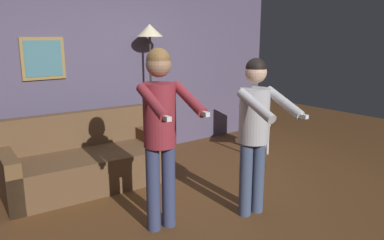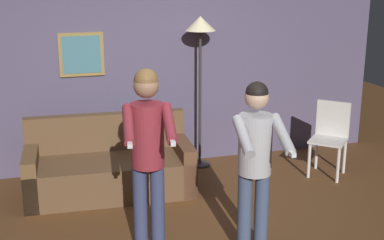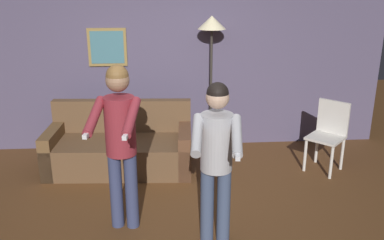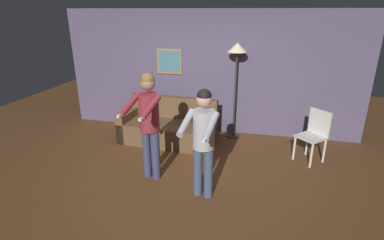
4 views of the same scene
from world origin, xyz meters
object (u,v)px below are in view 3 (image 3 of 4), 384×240
torchiere_lamp (212,36)px  person_standing_left (120,133)px  couch (120,149)px  dining_chair_distant (329,132)px  person_standing_right (216,151)px

torchiere_lamp → person_standing_left: (-1.12, -2.00, -0.66)m
person_standing_left → couch: bearing=96.3°
person_standing_left → dining_chair_distant: 2.94m
torchiere_lamp → dining_chair_distant: size_ratio=2.12×
torchiere_lamp → person_standing_left: bearing=-119.3°
person_standing_right → dining_chair_distant: (1.71, 1.56, -0.43)m
dining_chair_distant → person_standing_right: bearing=-137.6°
couch → person_standing_left: 1.65m
torchiere_lamp → dining_chair_distant: (1.49, -0.75, -1.17)m
torchiere_lamp → person_standing_right: 2.43m
person_standing_left → person_standing_right: (0.90, -0.31, -0.08)m
couch → person_standing_right: size_ratio=1.21×
couch → person_standing_left: bearing=-83.7°
person_standing_right → couch: bearing=121.0°
torchiere_lamp → dining_chair_distant: bearing=-26.7°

